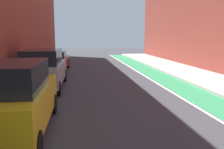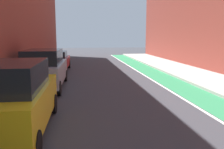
% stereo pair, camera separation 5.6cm
% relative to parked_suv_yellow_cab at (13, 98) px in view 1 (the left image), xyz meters
% --- Properties ---
extents(ground_plane, '(87.32, 87.32, 0.00)m').
position_rel_parked_suv_yellow_cab_xyz_m(ground_plane, '(3.39, 5.18, -1.02)').
color(ground_plane, '#38383D').
extents(bike_lane_paint, '(1.60, 39.69, 0.00)m').
position_rel_parked_suv_yellow_cab_xyz_m(bike_lane_paint, '(7.03, 7.18, -1.01)').
color(bike_lane_paint, '#2D8451').
rests_on(bike_lane_paint, ground).
extents(lane_divider_stripe, '(0.12, 39.69, 0.00)m').
position_rel_parked_suv_yellow_cab_xyz_m(lane_divider_stripe, '(6.13, 7.18, -1.01)').
color(lane_divider_stripe, white).
rests_on(lane_divider_stripe, ground).
extents(sidewalk_right, '(3.33, 39.69, 0.14)m').
position_rel_parked_suv_yellow_cab_xyz_m(sidewalk_right, '(9.50, 7.18, -0.95)').
color(sidewalk_right, '#A8A59E').
rests_on(sidewalk_right, ground).
extents(parked_suv_yellow_cab, '(1.92, 4.34, 1.98)m').
position_rel_parked_suv_yellow_cab_xyz_m(parked_suv_yellow_cab, '(0.00, 0.00, 0.00)').
color(parked_suv_yellow_cab, yellow).
rests_on(parked_suv_yellow_cab, ground).
extents(parked_suv_silver, '(2.04, 4.63, 1.98)m').
position_rel_parked_suv_yellow_cab_xyz_m(parked_suv_silver, '(-0.00, 5.85, 0.00)').
color(parked_suv_silver, '#9EA0A8').
rests_on(parked_suv_silver, ground).
extents(parked_sedan_red, '(1.96, 4.77, 1.53)m').
position_rel_parked_suv_yellow_cab_xyz_m(parked_sedan_red, '(-0.00, 11.85, -0.23)').
color(parked_sedan_red, red).
rests_on(parked_sedan_red, ground).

